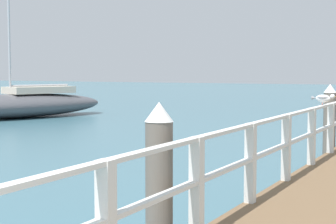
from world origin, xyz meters
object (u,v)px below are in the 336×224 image
object	(u,v)px
dock_piling_far	(329,122)
seagull_foreground	(323,98)
boat_0	(20,104)
dock_piling_near	(159,187)

from	to	relation	value
dock_piling_far	seagull_foreground	distance (m)	2.56
dock_piling_far	boat_0	bearing A→B (deg)	160.24
dock_piling_near	seagull_foreground	size ratio (longest dim) A/B	3.68
seagull_foreground	dock_piling_far	bearing A→B (deg)	-169.76
boat_0	dock_piling_near	bearing A→B (deg)	156.27
dock_piling_far	boat_0	xyz separation A→B (m)	(-14.29, 5.13, -0.31)
dock_piling_near	dock_piling_far	size ratio (longest dim) A/B	1.00
dock_piling_far	seagull_foreground	world-z (taller)	dock_piling_far
dock_piling_near	seagull_foreground	bearing A→B (deg)	86.05
dock_piling_near	boat_0	xyz separation A→B (m)	(-14.29, 13.21, -0.31)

